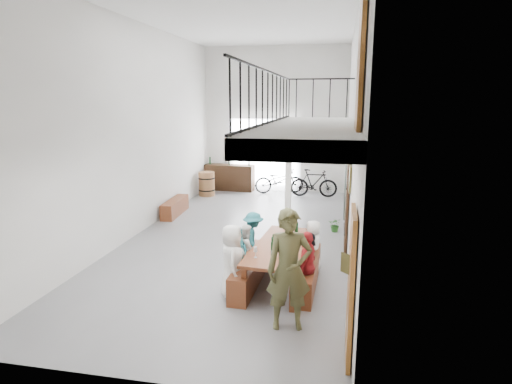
% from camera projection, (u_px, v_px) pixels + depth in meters
% --- Properties ---
extents(floor, '(12.00, 12.00, 0.00)m').
position_uv_depth(floor, '(240.00, 236.00, 11.24)').
color(floor, slate).
rests_on(floor, ground).
extents(room_walls, '(12.00, 12.00, 12.00)m').
position_uv_depth(room_walls, '(239.00, 98.00, 10.49)').
color(room_walls, white).
rests_on(room_walls, ground).
extents(gateway_portal, '(2.80, 0.08, 2.80)m').
position_uv_depth(gateway_portal, '(265.00, 155.00, 16.72)').
color(gateway_portal, white).
rests_on(gateway_portal, ground).
extents(right_wall_decor, '(0.07, 8.28, 5.07)m').
position_uv_depth(right_wall_decor, '(349.00, 190.00, 8.58)').
color(right_wall_decor, '#9C5C26').
rests_on(right_wall_decor, ground).
extents(balcony, '(1.52, 5.62, 4.00)m').
position_uv_depth(balcony, '(310.00, 134.00, 7.24)').
color(balcony, white).
rests_on(balcony, ground).
extents(tasting_table, '(1.22, 2.54, 0.79)m').
position_uv_depth(tasting_table, '(282.00, 249.00, 8.23)').
color(tasting_table, brown).
rests_on(tasting_table, ground).
extents(bench_inner, '(0.43, 2.24, 0.51)m').
position_uv_depth(bench_inner, '(251.00, 270.00, 8.37)').
color(bench_inner, brown).
rests_on(bench_inner, ground).
extents(bench_wall, '(0.33, 2.16, 0.50)m').
position_uv_depth(bench_wall, '(309.00, 273.00, 8.26)').
color(bench_wall, brown).
rests_on(bench_wall, ground).
extents(tableware, '(0.65, 1.72, 0.35)m').
position_uv_depth(tableware, '(280.00, 240.00, 8.05)').
color(tableware, black).
rests_on(tableware, tasting_table).
extents(side_bench, '(0.46, 1.71, 0.48)m').
position_uv_depth(side_bench, '(175.00, 207.00, 13.34)').
color(side_bench, brown).
rests_on(side_bench, ground).
extents(oak_barrel, '(0.61, 0.61, 0.89)m').
position_uv_depth(oak_barrel, '(207.00, 184.00, 15.92)').
color(oak_barrel, '#9A6539').
rests_on(oak_barrel, ground).
extents(serving_counter, '(1.95, 0.64, 1.02)m').
position_uv_depth(serving_counter, '(230.00, 177.00, 16.88)').
color(serving_counter, '#342113').
rests_on(serving_counter, ground).
extents(counter_bottles, '(1.68, 0.22, 0.28)m').
position_uv_depth(counter_bottles, '(229.00, 161.00, 16.73)').
color(counter_bottles, black).
rests_on(counter_bottles, serving_counter).
extents(guest_left_a, '(0.57, 0.75, 1.36)m').
position_uv_depth(guest_left_a, '(232.00, 261.00, 7.69)').
color(guest_left_a, white).
rests_on(guest_left_a, ground).
extents(guest_left_b, '(0.38, 0.48, 1.16)m').
position_uv_depth(guest_left_b, '(239.00, 256.00, 8.19)').
color(guest_left_b, '#226A73').
rests_on(guest_left_b, ground).
extents(guest_left_c, '(0.54, 0.60, 1.03)m').
position_uv_depth(guest_left_c, '(247.00, 249.00, 8.82)').
color(guest_left_c, white).
rests_on(guest_left_c, ground).
extents(guest_left_d, '(0.65, 0.87, 1.19)m').
position_uv_depth(guest_left_d, '(253.00, 239.00, 9.16)').
color(guest_left_d, '#226A73').
rests_on(guest_left_d, ground).
extents(guest_right_a, '(0.47, 0.79, 1.26)m').
position_uv_depth(guest_right_a, '(307.00, 265.00, 7.64)').
color(guest_right_a, '#B21E22').
rests_on(guest_right_a, ground).
extents(guest_right_b, '(0.47, 1.01, 1.05)m').
position_uv_depth(guest_right_b, '(308.00, 258.00, 8.29)').
color(guest_right_b, black).
rests_on(guest_right_b, ground).
extents(guest_right_c, '(0.42, 0.58, 1.10)m').
position_uv_depth(guest_right_c, '(313.00, 246.00, 8.86)').
color(guest_right_c, white).
rests_on(guest_right_c, ground).
extents(host_standing, '(0.78, 0.60, 1.93)m').
position_uv_depth(host_standing, '(289.00, 270.00, 6.58)').
color(host_standing, '#4A4929').
rests_on(host_standing, ground).
extents(potted_plant, '(0.40, 0.36, 0.40)m').
position_uv_depth(potted_plant, '(335.00, 225.00, 11.60)').
color(potted_plant, '#1B471B').
rests_on(potted_plant, ground).
extents(bicycle_near, '(1.98, 1.21, 0.98)m').
position_uv_depth(bicycle_near, '(279.00, 180.00, 16.35)').
color(bicycle_near, black).
rests_on(bicycle_near, ground).
extents(bicycle_far, '(1.72, 0.51, 1.03)m').
position_uv_depth(bicycle_far, '(314.00, 183.00, 15.71)').
color(bicycle_far, black).
rests_on(bicycle_far, ground).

